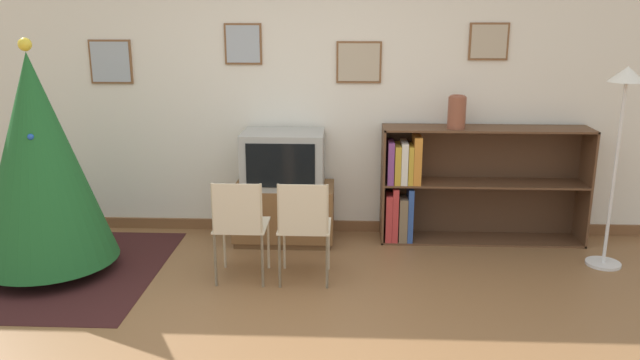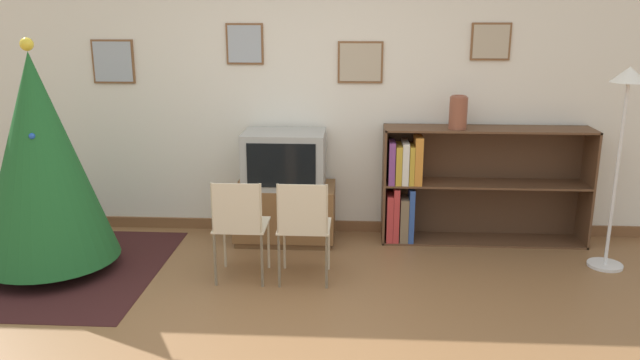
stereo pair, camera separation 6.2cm
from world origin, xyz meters
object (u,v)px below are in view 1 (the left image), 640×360
object	(u,v)px
christmas_tree	(39,160)
folding_chair_left	(240,224)
vase	(457,112)
folding_chair_right	(304,225)
television	(283,159)
standing_lamp	(622,115)
tv_console	(284,213)
bookshelf	(449,185)

from	to	relation	value
christmas_tree	folding_chair_left	world-z (taller)	christmas_tree
vase	christmas_tree	bearing A→B (deg)	-166.15
folding_chair_right	television	bearing A→B (deg)	105.01
christmas_tree	folding_chair_right	world-z (taller)	christmas_tree
christmas_tree	standing_lamp	distance (m)	4.54
tv_console	vase	size ratio (longest dim) A/B	3.08
folding_chair_left	vase	xyz separation A→B (m)	(1.76, 0.95, 0.73)
christmas_tree	standing_lamp	world-z (taller)	christmas_tree
television	folding_chair_left	size ratio (longest dim) A/B	0.88
standing_lamp	tv_console	bearing A→B (deg)	170.39
television	folding_chair_left	bearing A→B (deg)	-105.01
television	folding_chair_right	xyz separation A→B (m)	(0.25, -0.91, -0.29)
tv_console	folding_chair_right	world-z (taller)	folding_chair_right
vase	bookshelf	bearing A→B (deg)	109.43
christmas_tree	folding_chair_left	bearing A→B (deg)	-4.76
vase	folding_chair_left	bearing A→B (deg)	-151.56
christmas_tree	vase	xyz separation A→B (m)	(3.33, 0.82, 0.27)
tv_console	folding_chair_left	distance (m)	0.97
vase	standing_lamp	xyz separation A→B (m)	(1.19, -0.49, 0.06)
christmas_tree	television	xyz separation A→B (m)	(1.82, 0.78, -0.16)
television	folding_chair_right	size ratio (longest dim) A/B	0.88
christmas_tree	bookshelf	distance (m)	3.45
christmas_tree	bookshelf	world-z (taller)	christmas_tree
folding_chair_left	bookshelf	size ratio (longest dim) A/B	0.45
folding_chair_right	bookshelf	size ratio (longest dim) A/B	0.45
folding_chair_left	bookshelf	distance (m)	2.01
tv_console	folding_chair_left	xyz separation A→B (m)	(-0.25, -0.92, 0.21)
folding_chair_right	standing_lamp	world-z (taller)	standing_lamp
tv_console	bookshelf	bearing A→B (deg)	3.83
bookshelf	vase	xyz separation A→B (m)	(0.02, -0.06, 0.68)
tv_console	folding_chair_left	size ratio (longest dim) A/B	1.09
folding_chair_right	standing_lamp	size ratio (longest dim) A/B	0.50
bookshelf	standing_lamp	distance (m)	1.52
tv_console	folding_chair_right	xyz separation A→B (m)	(0.25, -0.92, 0.21)
folding_chair_right	vase	world-z (taller)	vase
television	bookshelf	world-z (taller)	bookshelf
folding_chair_right	tv_console	bearing A→B (deg)	104.97
tv_console	television	distance (m)	0.50
christmas_tree	vase	size ratio (longest dim) A/B	6.35
christmas_tree	vase	distance (m)	3.44
television	folding_chair_right	distance (m)	0.99
television	standing_lamp	world-z (taller)	standing_lamp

